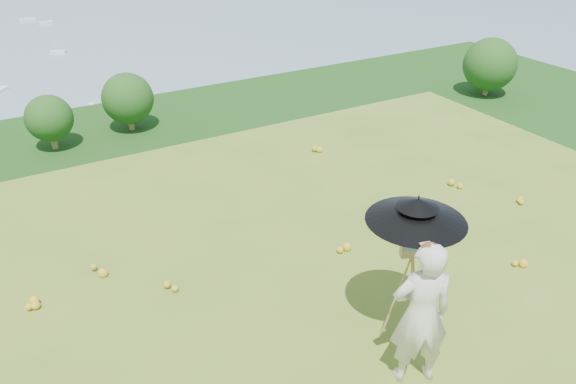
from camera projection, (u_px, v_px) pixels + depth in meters
ground at (391, 340)px, 6.93m from camera, size 14.00×14.00×0.00m
forest_slope at (97, 342)px, 47.47m from camera, size 140.00×56.00×22.00m
shoreline_tier at (39, 207)px, 81.27m from camera, size 170.00×28.00×8.00m
slope_trees at (66, 198)px, 40.76m from camera, size 110.00×50.00×6.00m
harbor_town at (30, 167)px, 78.15m from camera, size 110.00×22.00×5.00m
wildflowers at (379, 325)px, 7.09m from camera, size 10.00×10.50×0.12m
painter at (421, 314)px, 5.98m from camera, size 0.78×0.65×1.83m
field_easel at (408, 289)px, 6.59m from camera, size 0.77×0.77×1.55m
sun_umbrella at (415, 225)px, 6.20m from camera, size 1.40×1.40×0.74m
painter_cap at (431, 248)px, 5.57m from camera, size 0.24×0.27×0.10m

